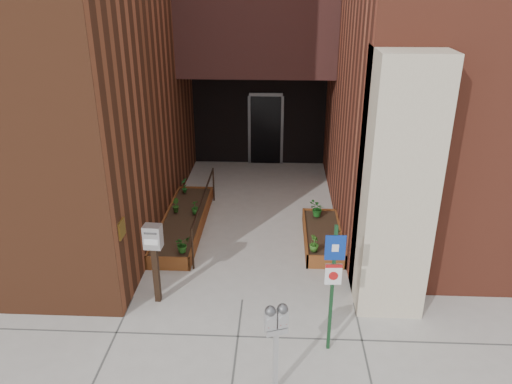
# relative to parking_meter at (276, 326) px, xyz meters

# --- Properties ---
(ground) EXTENTS (80.00, 80.00, 0.00)m
(ground) POSITION_rel_parking_meter_xyz_m (-0.62, 2.10, -1.12)
(ground) COLOR #9E9991
(ground) RESTS_ON ground
(planter_left) EXTENTS (0.90, 3.60, 0.30)m
(planter_left) POSITION_rel_parking_meter_xyz_m (-2.17, 4.80, -0.98)
(planter_left) COLOR brown
(planter_left) RESTS_ON ground
(planter_right) EXTENTS (0.80, 2.20, 0.30)m
(planter_right) POSITION_rel_parking_meter_xyz_m (0.98, 4.30, -0.98)
(planter_right) COLOR brown
(planter_right) RESTS_ON ground
(handrail) EXTENTS (0.04, 3.34, 0.90)m
(handrail) POSITION_rel_parking_meter_xyz_m (-1.67, 4.75, -0.37)
(handrail) COLOR black
(handrail) RESTS_ON ground
(parking_meter) EXTENTS (0.33, 0.21, 1.44)m
(parking_meter) POSITION_rel_parking_meter_xyz_m (0.00, 0.00, 0.00)
(parking_meter) COLOR #B4B4B6
(parking_meter) RESTS_ON ground
(sign_post) EXTENTS (0.30, 0.08, 2.17)m
(sign_post) POSITION_rel_parking_meter_xyz_m (0.82, 0.89, 0.22)
(sign_post) COLOR #163C1F
(sign_post) RESTS_ON ground
(payment_dropbox) EXTENTS (0.31, 0.25, 1.51)m
(payment_dropbox) POSITION_rel_parking_meter_xyz_m (-2.12, 2.02, -0.02)
(payment_dropbox) COLOR black
(payment_dropbox) RESTS_ON ground
(shrub_left_a) EXTENTS (0.42, 0.42, 0.33)m
(shrub_left_a) POSITION_rel_parking_meter_xyz_m (-1.89, 3.25, -0.65)
(shrub_left_a) COLOR #1D4F16
(shrub_left_a) RESTS_ON planter_left
(shrub_left_b) EXTENTS (0.24, 0.24, 0.33)m
(shrub_left_b) POSITION_rel_parking_meter_xyz_m (-2.39, 5.07, -0.65)
(shrub_left_b) COLOR #244F16
(shrub_left_b) RESTS_ON planter_left
(shrub_left_c) EXTENTS (0.26, 0.26, 0.33)m
(shrub_left_c) POSITION_rel_parking_meter_xyz_m (-1.91, 4.99, -0.65)
(shrub_left_c) COLOR #1D5117
(shrub_left_c) RESTS_ON planter_left
(shrub_left_d) EXTENTS (0.25, 0.25, 0.39)m
(shrub_left_d) POSITION_rel_parking_meter_xyz_m (-2.39, 6.21, -0.62)
(shrub_left_d) COLOR #1B601F
(shrub_left_d) RESTS_ON planter_left
(shrub_right_a) EXTENTS (0.24, 0.24, 0.34)m
(shrub_right_a) POSITION_rel_parking_meter_xyz_m (0.73, 3.40, -0.64)
(shrub_right_a) COLOR #2D621C
(shrub_right_a) RESTS_ON planter_right
(shrub_right_b) EXTENTS (0.16, 0.16, 0.31)m
(shrub_right_b) POSITION_rel_parking_meter_xyz_m (1.23, 3.80, -0.66)
(shrub_right_b) COLOR #255919
(shrub_right_b) RESTS_ON planter_right
(shrub_right_c) EXTENTS (0.47, 0.47, 0.37)m
(shrub_right_c) POSITION_rel_parking_meter_xyz_m (0.89, 4.98, -0.63)
(shrub_right_c) COLOR #1B601C
(shrub_right_c) RESTS_ON planter_right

